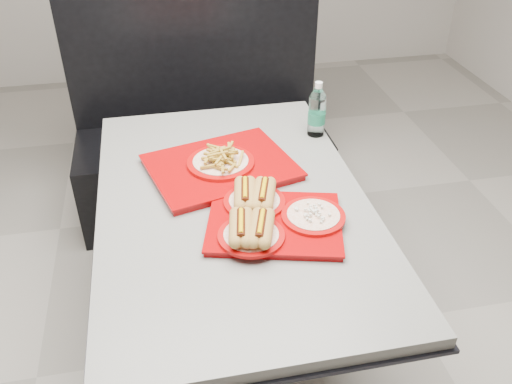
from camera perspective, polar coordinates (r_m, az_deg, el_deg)
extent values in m
plane|color=#9C968C|center=(2.35, -2.01, -15.85)|extent=(6.00, 6.00, 0.00)
cylinder|color=black|center=(2.33, -2.02, -15.45)|extent=(0.52, 0.52, 0.05)
cylinder|color=black|center=(2.07, -2.22, -9.11)|extent=(0.11, 0.11, 0.66)
cube|color=black|center=(1.86, -2.44, -1.84)|extent=(0.92, 1.42, 0.01)
cube|color=gray|center=(1.85, -2.45, -1.22)|extent=(0.90, 1.40, 0.04)
cube|color=black|center=(2.97, -5.41, 2.14)|extent=(1.30, 0.55, 0.45)
cube|color=black|center=(2.93, -6.61, 14.18)|extent=(1.30, 0.10, 1.10)
cube|color=#920305|center=(1.71, 1.94, -3.43)|extent=(0.47, 0.41, 0.02)
cube|color=#920305|center=(1.70, 1.95, -3.11)|extent=(0.48, 0.42, 0.01)
cylinder|color=#9D0605|center=(1.63, -0.51, -4.63)|extent=(0.20, 0.20, 0.01)
cylinder|color=silver|center=(1.62, -0.51, -4.47)|extent=(0.17, 0.17, 0.00)
cylinder|color=#9D0605|center=(1.77, -0.17, -1.03)|extent=(0.20, 0.20, 0.01)
cylinder|color=silver|center=(1.76, -0.17, -0.87)|extent=(0.17, 0.17, 0.00)
cylinder|color=#9D0605|center=(1.72, 6.05, -2.53)|extent=(0.20, 0.20, 0.01)
cylinder|color=silver|center=(1.71, 6.06, -2.37)|extent=(0.17, 0.17, 0.00)
cube|color=#920305|center=(1.98, -3.71, 2.48)|extent=(0.57, 0.49, 0.02)
cube|color=#920305|center=(1.97, -3.72, 2.83)|extent=(0.58, 0.51, 0.01)
cylinder|color=#9D0605|center=(1.97, -3.74, 3.10)|extent=(0.24, 0.24, 0.01)
cylinder|color=silver|center=(1.96, -3.74, 3.28)|extent=(0.20, 0.20, 0.01)
cylinder|color=silver|center=(2.20, 6.40, 7.98)|extent=(0.07, 0.07, 0.17)
cylinder|color=#1B6F4E|center=(2.20, 6.39, 7.79)|extent=(0.07, 0.07, 0.05)
cone|color=silver|center=(2.16, 6.58, 10.39)|extent=(0.07, 0.07, 0.04)
cylinder|color=silver|center=(2.14, 6.63, 11.12)|extent=(0.03, 0.03, 0.02)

